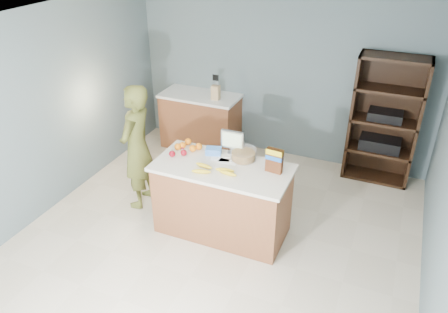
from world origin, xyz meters
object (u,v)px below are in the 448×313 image
at_px(counter_peninsula, 222,202).
at_px(cereal_box, 274,159).
at_px(shelving_unit, 384,122).
at_px(tv, 232,141).
at_px(person, 137,148).

distance_m(counter_peninsula, cereal_box, 0.87).
xyz_separation_m(shelving_unit, tv, (-1.57, -1.71, 0.19)).
bearing_deg(person, counter_peninsula, 78.36).
relative_size(counter_peninsula, cereal_box, 5.59).
bearing_deg(cereal_box, tv, 158.79).
xyz_separation_m(tv, cereal_box, (0.58, -0.23, 0.00)).
xyz_separation_m(person, cereal_box, (1.78, -0.02, 0.25)).
relative_size(counter_peninsula, person, 0.95).
distance_m(shelving_unit, cereal_box, 2.18).
distance_m(shelving_unit, person, 3.37).
xyz_separation_m(shelving_unit, person, (-2.77, -1.91, -0.05)).
relative_size(shelving_unit, person, 1.10).
height_order(shelving_unit, tv, shelving_unit).
bearing_deg(counter_peninsula, cereal_box, 11.30).
bearing_deg(shelving_unit, cereal_box, -116.96).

